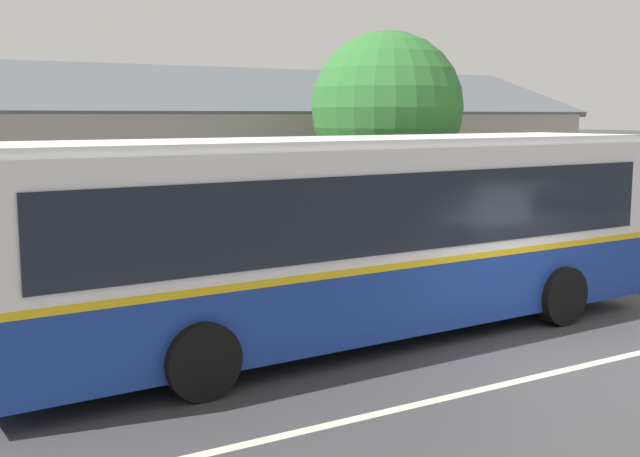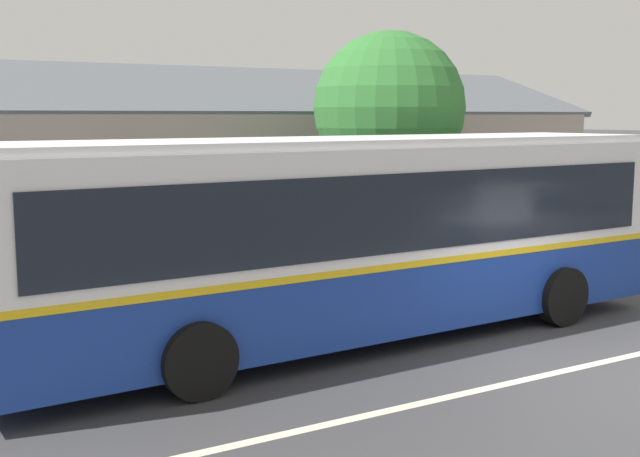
% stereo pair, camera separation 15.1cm
% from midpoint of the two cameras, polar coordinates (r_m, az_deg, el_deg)
% --- Properties ---
extents(ground_plane, '(300.00, 300.00, 0.00)m').
position_cam_midpoint_polar(ground_plane, '(12.18, 18.25, -9.19)').
color(ground_plane, '#38383A').
extents(sidewalk_far, '(60.00, 3.00, 0.15)m').
position_cam_midpoint_polar(sidewalk_far, '(16.55, 2.32, -3.98)').
color(sidewalk_far, '#ADAAA3').
rests_on(sidewalk_far, ground).
extents(lane_divider_stripe, '(60.00, 0.16, 0.01)m').
position_cam_midpoint_polar(lane_divider_stripe, '(12.18, 18.25, -9.17)').
color(lane_divider_stripe, beige).
rests_on(lane_divider_stripe, ground).
extents(community_building, '(25.74, 8.42, 5.90)m').
position_cam_midpoint_polar(community_building, '(22.25, -13.35, 3.62)').
color(community_building, gray).
rests_on(community_building, ground).
extents(transit_bus, '(11.53, 3.05, 3.18)m').
position_cam_midpoint_polar(transit_bus, '(12.53, 1.83, -0.28)').
color(transit_bus, navy).
rests_on(transit_bus, ground).
extents(bench_down_street, '(1.67, 0.51, 0.94)m').
position_cam_midpoint_polar(bench_down_street, '(13.63, -16.79, -4.83)').
color(bench_down_street, brown).
rests_on(bench_down_street, sidewalk_far).
extents(street_tree_primary, '(3.30, 3.30, 5.34)m').
position_cam_midpoint_polar(street_tree_primary, '(17.67, 4.55, 8.50)').
color(street_tree_primary, '#4C3828').
rests_on(street_tree_primary, ground).
extents(bus_stop_sign, '(0.36, 0.07, 2.40)m').
position_cam_midpoint_polar(bus_stop_sign, '(18.17, 15.09, 1.83)').
color(bus_stop_sign, gray).
rests_on(bus_stop_sign, sidewalk_far).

